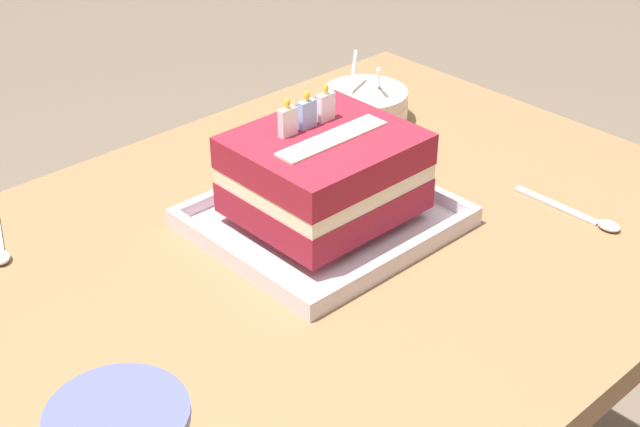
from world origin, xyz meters
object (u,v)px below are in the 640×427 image
object	(u,v)px
serving_spoon_by_bowls	(0,250)
birthday_cake	(324,173)
foil_tray	(324,220)
bowl_stack	(365,106)
serving_spoon_near_tray	(589,218)

from	to	relation	value
serving_spoon_by_bowls	birthday_cake	bearing A→B (deg)	-33.69
foil_tray	serving_spoon_by_bowls	size ratio (longest dim) A/B	2.46
foil_tray	birthday_cake	world-z (taller)	birthday_cake
birthday_cake	bowl_stack	bearing A→B (deg)	35.18
bowl_stack	serving_spoon_near_tray	xyz separation A→B (m)	(-0.00, -0.39, -0.02)
birthday_cake	serving_spoon_near_tray	xyz separation A→B (m)	(0.25, -0.21, -0.07)
serving_spoon_near_tray	serving_spoon_by_bowls	size ratio (longest dim) A/B	1.30
bowl_stack	serving_spoon_near_tray	distance (m)	0.39
birthday_cake	serving_spoon_by_bowls	world-z (taller)	birthday_cake
birthday_cake	serving_spoon_near_tray	distance (m)	0.33
birthday_cake	serving_spoon_by_bowls	size ratio (longest dim) A/B	1.73
serving_spoon_near_tray	bowl_stack	bearing A→B (deg)	89.84
foil_tray	serving_spoon_near_tray	distance (m)	0.33
foil_tray	bowl_stack	xyz separation A→B (m)	(0.25, 0.17, 0.02)
foil_tray	serving_spoon_by_bowls	bearing A→B (deg)	146.29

